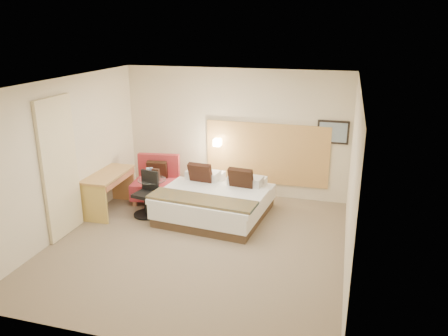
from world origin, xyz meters
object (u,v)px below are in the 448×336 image
(bed, at_px, (215,201))
(side_table, at_px, (153,192))
(desk, at_px, (109,181))
(desk_chair, at_px, (147,198))
(lounge_chair, at_px, (156,183))

(bed, bearing_deg, side_table, -178.89)
(bed, distance_m, desk, 2.12)
(bed, distance_m, side_table, 1.30)
(bed, height_order, side_table, bed)
(side_table, height_order, desk, desk)
(side_table, distance_m, desk_chair, 0.31)
(bed, height_order, lounge_chair, bed)
(desk, relative_size, desk_chair, 1.48)
(lounge_chair, height_order, side_table, lounge_chair)
(lounge_chair, distance_m, desk, 1.03)
(side_table, bearing_deg, lounge_chair, 105.25)
(bed, xyz_separation_m, desk_chair, (-1.28, -0.33, 0.05))
(bed, bearing_deg, lounge_chair, 162.64)
(bed, distance_m, lounge_chair, 1.50)
(bed, bearing_deg, desk, -170.97)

